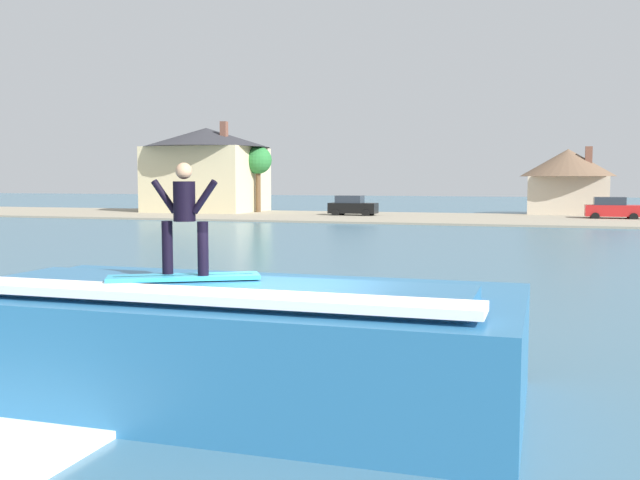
% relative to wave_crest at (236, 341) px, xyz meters
% --- Properties ---
extents(ground_plane, '(260.00, 260.00, 0.00)m').
position_rel_wave_crest_xyz_m(ground_plane, '(0.80, 0.03, -0.85)').
color(ground_plane, '#3D667C').
extents(wave_crest, '(8.30, 4.15, 1.81)m').
position_rel_wave_crest_xyz_m(wave_crest, '(0.00, 0.00, 0.00)').
color(wave_crest, '#296899').
rests_on(wave_crest, ground_plane).
extents(surfboard, '(2.16, 1.49, 0.06)m').
position_rel_wave_crest_xyz_m(surfboard, '(-0.65, -0.37, 0.99)').
color(surfboard, '#33A5CC').
rests_on(surfboard, wave_crest).
extents(surfer, '(1.06, 0.32, 1.63)m').
position_rel_wave_crest_xyz_m(surfer, '(-0.65, -0.32, 1.93)').
color(surfer, black).
rests_on(surfer, surfboard).
extents(shoreline_bank, '(120.00, 16.26, 0.15)m').
position_rel_wave_crest_xyz_m(shoreline_bank, '(0.80, 49.57, -0.78)').
color(shoreline_bank, gray).
rests_on(shoreline_bank, ground_plane).
extents(car_near_shore, '(4.13, 2.06, 1.86)m').
position_rel_wave_crest_xyz_m(car_near_shore, '(-11.61, 50.70, 0.09)').
color(car_near_shore, black).
rests_on(car_near_shore, ground_plane).
extents(car_far_shore, '(4.30, 2.13, 1.86)m').
position_rel_wave_crest_xyz_m(car_far_shore, '(9.48, 51.99, 0.09)').
color(car_far_shore, red).
rests_on(car_far_shore, ground_plane).
extents(house_with_chimney, '(12.30, 12.30, 8.65)m').
position_rel_wave_crest_xyz_m(house_with_chimney, '(-27.04, 53.90, 3.71)').
color(house_with_chimney, beige).
rests_on(house_with_chimney, ground_plane).
extents(house_small_cottage, '(8.42, 8.42, 6.15)m').
position_rel_wave_crest_xyz_m(house_small_cottage, '(6.22, 59.34, 2.60)').
color(house_small_cottage, beige).
rests_on(house_small_cottage, ground_plane).
extents(tree_tall_bare, '(2.61, 2.61, 6.37)m').
position_rel_wave_crest_xyz_m(tree_tall_bare, '(-21.64, 53.79, 4.07)').
color(tree_tall_bare, brown).
rests_on(tree_tall_bare, ground_plane).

